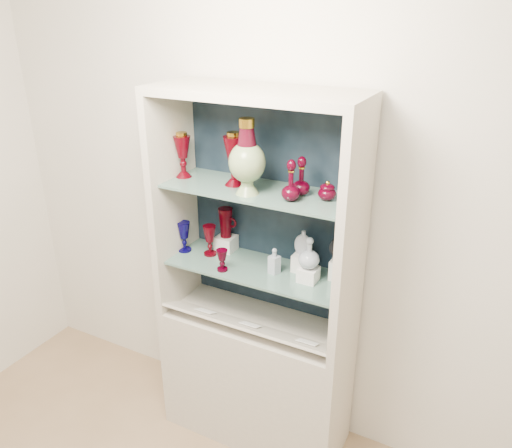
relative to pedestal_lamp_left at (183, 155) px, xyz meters
The scene contains 30 objects.
wall_back 0.50m from the pedestal_lamp_left, 25.38° to the left, with size 3.50×0.02×2.80m, color beige.
cabinet_base 1.28m from the pedestal_lamp_left, ahead, with size 1.00×0.40×0.75m, color #B9B19F.
cabinet_back_panel 0.52m from the pedestal_lamp_left, 21.97° to the left, with size 0.98×0.02×1.15m, color black.
cabinet_side_left 0.27m from the pedestal_lamp_left, 161.29° to the right, with size 0.04×0.40×1.15m, color #B9B19F.
cabinet_side_right 0.94m from the pedestal_lamp_left, ahead, with size 0.04×0.40×1.15m, color #B9B19F.
cabinet_top_cap 0.54m from the pedestal_lamp_left, ahead, with size 1.00×0.40×0.04m, color #B9B19F.
shelf_lower 0.69m from the pedestal_lamp_left, ahead, with size 0.92×0.34×0.01m, color slate.
shelf_upper 0.44m from the pedestal_lamp_left, ahead, with size 0.92×0.34×0.01m, color slate.
label_ledge 0.92m from the pedestal_lamp_left, 16.99° to the right, with size 0.92×0.18×0.01m, color #B9B19F.
label_card_0 0.82m from the pedestal_lamp_left, 35.49° to the right, with size 0.10×0.07×0.00m, color white.
label_card_1 1.10m from the pedestal_lamp_left, ahead, with size 0.10×0.07×0.00m, color white.
label_card_2 0.92m from the pedestal_lamp_left, 16.07° to the right, with size 0.10×0.07×0.00m, color white.
pedestal_lamp_left is the anchor object (origin of this frame).
pedestal_lamp_right 0.29m from the pedestal_lamp_left, ahead, with size 0.10×0.10×0.26m, color #47020A, non-canonical shape.
enamel_urn 0.41m from the pedestal_lamp_left, ahead, with size 0.17×0.17×0.35m, color #144F29, non-canonical shape.
ruby_decanter_a 0.62m from the pedestal_lamp_left, ahead, with size 0.08×0.08×0.21m, color #3E0011, non-canonical shape.
ruby_decanter_b 0.63m from the pedestal_lamp_left, ahead, with size 0.08×0.08×0.19m, color #3E0011, non-canonical shape.
lidded_bowl 0.76m from the pedestal_lamp_left, ahead, with size 0.08×0.08×0.09m, color #3E0011, non-canonical shape.
cobalt_goblet 0.45m from the pedestal_lamp_left, 154.22° to the right, with size 0.07×0.07×0.17m, color #05003E, non-canonical shape.
ruby_goblet_tall 0.47m from the pedestal_lamp_left, ahead, with size 0.07×0.07×0.17m, color #47020A, non-canonical shape.
ruby_goblet_small 0.56m from the pedestal_lamp_left, 20.49° to the right, with size 0.06×0.06×0.11m, color #3E0011, non-canonical shape.
riser_ruby_pitcher 0.53m from the pedestal_lamp_left, 30.54° to the left, with size 0.10×0.10×0.08m, color silver.
ruby_pitcher 0.43m from the pedestal_lamp_left, 30.54° to the left, with size 0.12×0.08×0.16m, color #47020A, non-canonical shape.
clear_square_bottle 0.70m from the pedestal_lamp_left, ahead, with size 0.05×0.05×0.14m, color #929DAB, non-canonical shape.
riser_flat_flask 0.80m from the pedestal_lamp_left, ahead, with size 0.09×0.09×0.09m, color silver.
flat_flask 0.74m from the pedestal_lamp_left, ahead, with size 0.09×0.04×0.13m, color #ACB1C0, non-canonical shape.
riser_clear_round_decanter 0.86m from the pedestal_lamp_left, ahead, with size 0.09×0.09×0.07m, color silver.
clear_round_decanter 0.80m from the pedestal_lamp_left, ahead, with size 0.10×0.10×0.15m, color #929DAB, non-canonical shape.
riser_cameo_medallion 0.96m from the pedestal_lamp_left, ahead, with size 0.08×0.08×0.10m, color silver.
cameo_medallion 0.90m from the pedestal_lamp_left, ahead, with size 0.11×0.04×0.13m, color black, non-canonical shape.
Camera 1 is at (1.02, -0.43, 2.26)m, focal length 35.00 mm.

